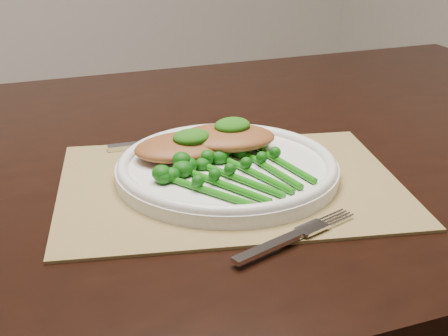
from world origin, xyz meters
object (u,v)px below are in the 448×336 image
broccolini_bundle (249,177)px  chicken_fillet_left (184,147)px  placemat (230,184)px  dinner_plate (227,167)px

broccolini_bundle → chicken_fillet_left: bearing=94.5°
placemat → broccolini_bundle: size_ratio=2.22×
dinner_plate → chicken_fillet_left: 0.07m
placemat → dinner_plate: size_ratio=1.49×
chicken_fillet_left → broccolini_bundle: bearing=-64.4°
dinner_plate → chicken_fillet_left: size_ratio=2.15×
dinner_plate → chicken_fillet_left: chicken_fillet_left is taller
chicken_fillet_left → dinner_plate: bearing=-48.7°
placemat → broccolini_bundle: broccolini_bundle is taller
dinner_plate → broccolini_bundle: bearing=-91.2°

